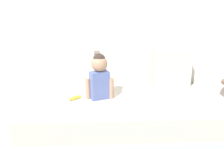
% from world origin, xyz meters
% --- Properties ---
extents(ground_plane, '(12.00, 12.00, 0.00)m').
position_xyz_m(ground_plane, '(0.00, 0.00, 0.00)').
color(ground_plane, '#B2ADA3').
extents(back_wall, '(5.51, 0.10, 2.57)m').
position_xyz_m(back_wall, '(0.00, 0.54, 1.29)').
color(back_wall, silver).
rests_on(back_wall, ground).
extents(couch, '(2.31, 0.81, 0.38)m').
position_xyz_m(couch, '(0.00, 0.00, 0.19)').
color(couch, '#9C978F').
rests_on(couch, ground).
extents(throw_pillow_left, '(0.58, 0.16, 0.57)m').
position_xyz_m(throw_pillow_left, '(-0.63, 0.31, 0.66)').
color(throw_pillow_left, beige).
rests_on(throw_pillow_left, couch).
extents(throw_pillow_right, '(0.48, 0.16, 0.47)m').
position_xyz_m(throw_pillow_right, '(0.63, 0.31, 0.61)').
color(throw_pillow_right, '#99A393').
rests_on(throw_pillow_right, couch).
extents(toddler, '(0.31, 0.19, 0.50)m').
position_xyz_m(toddler, '(-0.28, -0.08, 0.65)').
color(toddler, '#4C5B93').
rests_on(toddler, couch).
extents(banana, '(0.16, 0.14, 0.04)m').
position_xyz_m(banana, '(-0.55, -0.10, 0.40)').
color(banana, yellow).
rests_on(banana, couch).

